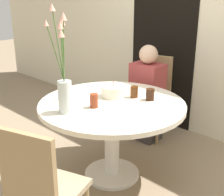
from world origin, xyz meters
The scene contains 13 objects.
ground_plane centered at (0.00, 0.00, 0.00)m, with size 16.00×16.00×0.00m, color #89755B.
wall_back centered at (0.00, 1.36, 1.30)m, with size 8.00×0.05×2.60m.
doorway_panel centered at (-0.44, 1.33, 1.02)m, with size 0.90×0.01×2.05m.
dining_table centered at (0.00, 0.00, 0.59)m, with size 1.26×1.26×0.72m.
chair_right_flank centered at (-0.29, 0.96, 0.52)m, with size 0.50×0.50×0.92m.
chair_near_front centered at (0.32, -0.95, 0.52)m, with size 0.51×0.51×0.92m.
birthday_cake centered at (-0.10, 0.12, 0.77)m, with size 0.22×0.22×0.14m.
flower_vase centered at (-0.10, -0.42, 0.98)m, with size 0.20×0.22×0.83m.
side_plate centered at (-0.42, -0.19, 0.73)m, with size 0.17×0.17×0.01m.
drink_glass_0 centered at (-0.03, -0.18, 0.78)m, with size 0.07×0.07×0.12m.
drink_glass_1 centered at (0.20, 0.27, 0.77)m, with size 0.07×0.07×0.10m.
drink_glass_2 centered at (0.05, 0.23, 0.77)m, with size 0.07×0.07×0.10m.
person_woman centered at (-0.24, 0.81, 0.51)m, with size 0.34×0.24×1.08m.
Camera 1 is at (1.73, -1.80, 1.65)m, focal length 50.00 mm.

